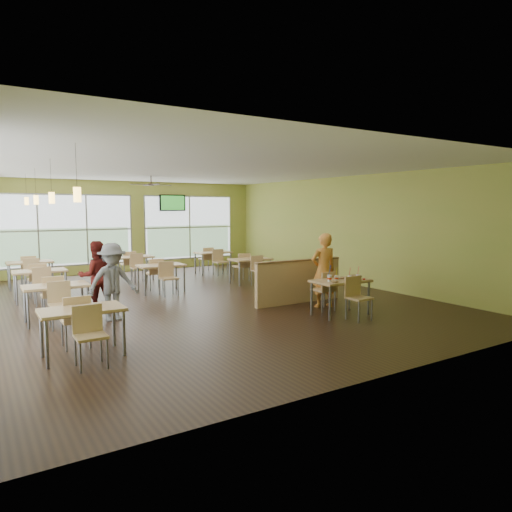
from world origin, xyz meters
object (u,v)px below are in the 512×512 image
half_wall_divider (299,281)px  man_plaid (323,270)px  food_basket (355,276)px  main_table (340,285)px

half_wall_divider → man_plaid: (0.21, -0.65, 0.32)m
half_wall_divider → food_basket: 1.53m
food_basket → man_plaid: bearing=105.9°
main_table → man_plaid: bearing=75.6°
half_wall_divider → man_plaid: bearing=-72.6°
main_table → half_wall_divider: (0.00, 1.45, -0.11)m
main_table → food_basket: bearing=0.5°
main_table → food_basket: 0.46m
food_basket → main_table: bearing=-179.5°
man_plaid → food_basket: man_plaid is taller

